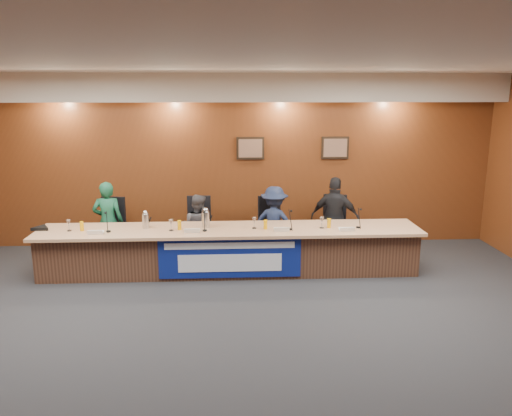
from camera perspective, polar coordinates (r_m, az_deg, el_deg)
The scene contains 38 objects.
floor at distance 6.08m, azimuth -2.94°, elevation -15.19°, with size 10.00×10.00×0.00m, color #232325.
ceiling at distance 5.36m, azimuth -3.35°, elevation 16.52°, with size 10.00×8.00×0.04m, color silver.
wall_back at distance 9.44m, azimuth -3.09°, elevation 5.34°, with size 10.00×0.04×3.20m, color #5A2B13.
soffit at distance 9.10m, azimuth -3.20°, elevation 13.57°, with size 10.00×0.50×0.50m, color beige.
dais_body at distance 8.15m, azimuth -2.99°, elevation -4.96°, with size 6.00×0.80×0.70m, color #492C1D.
dais_top at distance 8.00m, azimuth -3.02°, elevation -2.51°, with size 6.10×0.95×0.05m, color tan.
banner at distance 7.75m, azimuth -2.99°, elevation -5.70°, with size 2.20×0.02×0.65m, color navy.
banner_text_upper at distance 7.67m, azimuth -3.01°, elevation -4.32°, with size 2.00×0.01×0.10m, color silver.
banner_text_lower at distance 7.76m, azimuth -2.99°, elevation -6.29°, with size 1.60×0.01×0.28m, color silver.
wall_photo_left at distance 9.38m, azimuth -0.65°, elevation 6.85°, with size 0.52×0.04×0.42m, color black.
wall_photo_right at distance 9.58m, azimuth 9.03°, elevation 6.82°, with size 0.52×0.04×0.42m, color black.
panelist_a at distance 8.93m, azimuth -16.54°, elevation -1.53°, with size 0.51×0.34×1.40m, color #154E33.
panelist_b at distance 8.73m, azimuth -6.65°, elevation -2.20°, with size 0.57×0.44×1.17m, color #454348.
panelist_c at distance 8.73m, azimuth 2.10°, elevation -1.71°, with size 0.83×0.48×1.29m, color #17203A.
panelist_d at distance 8.86m, azimuth 9.01°, elevation -1.11°, with size 0.85×0.35×1.44m, color black.
office_chair_a at distance 9.08m, azimuth -16.31°, elevation -2.72°, with size 0.48×0.48×0.08m, color black.
office_chair_b at distance 8.85m, azimuth -6.59°, elevation -2.68°, with size 0.48×0.48×0.08m, color black.
office_chair_c at distance 8.86m, azimuth 2.03°, elevation -2.57°, with size 0.48×0.48×0.08m, color black.
office_chair_d at distance 9.02m, azimuth 8.82°, elevation -2.45°, with size 0.48×0.48×0.08m, color black.
nameplate_a at distance 8.00m, azimuth -17.94°, elevation -2.62°, with size 0.24×0.06×0.09m, color white.
microphone_a at distance 8.11m, azimuth -16.51°, elevation -2.57°, with size 0.07×0.07×0.02m, color black.
juice_glass_a at distance 8.28m, azimuth -19.29°, elevation -1.98°, with size 0.06×0.06×0.15m, color #F4A605.
water_glass_a at distance 8.34m, azimuth -20.61°, elevation -1.87°, with size 0.08×0.08×0.18m, color silver.
nameplate_b at distance 7.77m, azimuth -7.35°, elevation -2.55°, with size 0.24×0.06×0.09m, color white.
microphone_b at distance 7.87m, azimuth -5.88°, elevation -2.56°, with size 0.07×0.07×0.02m, color black.
juice_glass_b at distance 7.98m, azimuth -8.74°, elevation -1.94°, with size 0.06×0.06×0.15m, color #F4A605.
water_glass_b at distance 7.94m, azimuth -9.68°, elevation -1.94°, with size 0.08×0.08×0.18m, color silver.
nameplate_c at distance 7.78m, azimuth 2.98°, elevation -2.43°, with size 0.24×0.06×0.09m, color white.
microphone_c at distance 7.92m, azimuth 3.92°, elevation -2.42°, with size 0.07×0.07×0.02m, color black.
juice_glass_c at distance 7.92m, azimuth 1.08°, elevation -1.91°, with size 0.06×0.06×0.15m, color #F4A605.
water_glass_c at distance 7.96m, azimuth -0.21°, elevation -1.71°, with size 0.08×0.08×0.18m, color silver.
nameplate_d at distance 7.91m, azimuth 10.39°, elevation -2.36°, with size 0.24×0.06×0.09m, color white.
microphone_d at distance 8.17m, azimuth 11.60°, elevation -2.17°, with size 0.07×0.07×0.02m, color black.
juice_glass_d at distance 8.08m, azimuth 8.35°, elevation -1.73°, with size 0.06×0.06×0.15m, color #F4A605.
water_glass_d at distance 8.04m, azimuth 7.53°, elevation -1.68°, with size 0.08×0.08×0.18m, color silver.
carafe_left at distance 8.15m, azimuth -12.50°, elevation -1.47°, with size 0.11×0.11×0.24m, color silver.
carafe_mid at distance 8.04m, azimuth -5.76°, elevation -1.33°, with size 0.13×0.13×0.26m, color silver.
speakerphone at distance 8.60m, azimuth -23.34°, elevation -2.12°, with size 0.32×0.32×0.05m, color black.
Camera 1 is at (0.03, -5.35, 2.89)m, focal length 35.00 mm.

